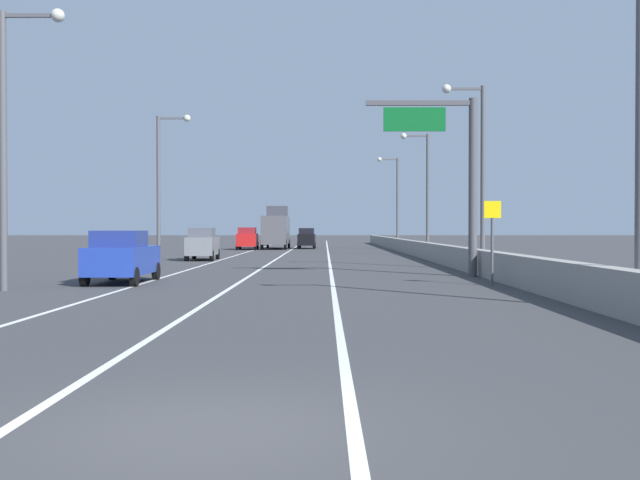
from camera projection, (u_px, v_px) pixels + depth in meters
name	position (u px, v px, depth m)	size (l,w,h in m)	color
ground_plane	(312.00, 250.00, 71.58)	(320.00, 320.00, 0.00)	#38383A
lane_stripe_left	(244.00, 253.00, 62.62)	(0.16, 130.00, 0.00)	silver
lane_stripe_center	(286.00, 253.00, 62.59)	(0.16, 130.00, 0.00)	silver
lane_stripe_right	(328.00, 253.00, 62.57)	(0.16, 130.00, 0.00)	silver
jersey_barrier_right	(432.00, 252.00, 47.53)	(0.60, 120.00, 1.10)	gray
overhead_sign_gantry	(455.00, 164.00, 31.49)	(4.68, 0.36, 7.50)	#47474C
speed_advisory_sign	(492.00, 236.00, 26.53)	(0.60, 0.11, 3.00)	#4C4C51
lamp_post_right_near	(629.00, 94.00, 18.18)	(2.14, 0.44, 9.14)	#4C4C51
lamp_post_right_second	(477.00, 162.00, 36.97)	(2.14, 0.44, 9.14)	#4C4C51
lamp_post_right_third	(424.00, 185.00, 55.77)	(2.14, 0.44, 9.14)	#4C4C51
lamp_post_right_fourth	(395.00, 196.00, 74.57)	(2.14, 0.44, 9.14)	#4C4C51
lamp_post_left_near	(12.00, 128.00, 24.29)	(2.14, 0.44, 9.14)	#4C4C51
lamp_post_left_mid	(163.00, 176.00, 46.84)	(2.14, 0.44, 9.14)	#4C4C51
car_gray_0	(203.00, 244.00, 48.11)	(1.91, 4.31, 2.07)	slate
car_red_1	(247.00, 239.00, 72.53)	(2.07, 4.40, 2.14)	red
car_black_2	(307.00, 238.00, 76.14)	(1.82, 4.58, 2.08)	black
car_blue_3	(122.00, 257.00, 27.88)	(2.00, 4.46, 1.95)	#1E389E
box_truck	(276.00, 229.00, 75.39)	(2.48, 8.57, 4.34)	#4C4C51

